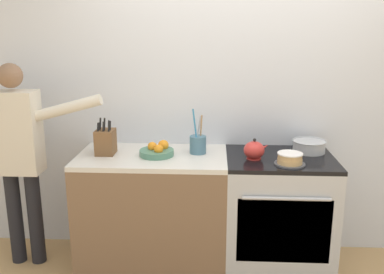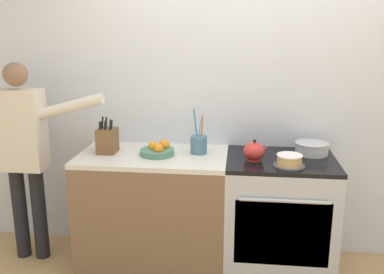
% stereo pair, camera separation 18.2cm
% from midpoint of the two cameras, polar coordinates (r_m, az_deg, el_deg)
% --- Properties ---
extents(wall_back, '(8.00, 0.04, 2.60)m').
position_cam_midpoint_polar(wall_back, '(3.39, 5.07, 5.76)').
color(wall_back, silver).
rests_on(wall_back, ground_plane).
extents(counter_cabinet, '(1.11, 0.64, 0.89)m').
position_cam_midpoint_polar(counter_cabinet, '(3.36, -6.74, -9.67)').
color(counter_cabinet, brown).
rests_on(counter_cabinet, ground_plane).
extents(stove_range, '(0.79, 0.67, 0.89)m').
position_cam_midpoint_polar(stove_range, '(3.33, 9.77, -9.97)').
color(stove_range, '#B7BABF').
rests_on(stove_range, ground_plane).
extents(layer_cake, '(0.21, 0.21, 0.08)m').
position_cam_midpoint_polar(layer_cake, '(3.00, 11.23, -2.93)').
color(layer_cake, '#4C4C51').
rests_on(layer_cake, stove_range).
extents(tea_kettle, '(0.18, 0.15, 0.15)m').
position_cam_midpoint_polar(tea_kettle, '(3.09, 6.65, -1.78)').
color(tea_kettle, red).
rests_on(tea_kettle, stove_range).
extents(mixing_bowl, '(0.25, 0.25, 0.09)m').
position_cam_midpoint_polar(mixing_bowl, '(3.33, 13.84, -1.20)').
color(mixing_bowl, '#B7BABF').
rests_on(mixing_bowl, stove_range).
extents(knife_block, '(0.14, 0.16, 0.27)m').
position_cam_midpoint_polar(knife_block, '(3.26, -13.04, -0.61)').
color(knife_block, brown).
rests_on(knife_block, counter_cabinet).
extents(utensil_crock, '(0.12, 0.12, 0.34)m').
position_cam_midpoint_polar(utensil_crock, '(3.20, -0.84, -0.94)').
color(utensil_crock, '#477084').
rests_on(utensil_crock, counter_cabinet).
extents(fruit_bowl, '(0.25, 0.25, 0.11)m').
position_cam_midpoint_polar(fruit_bowl, '(3.17, -6.29, -1.87)').
color(fruit_bowl, '#4C7F66').
rests_on(fruit_bowl, counter_cabinet).
extents(person_baker, '(0.91, 0.20, 1.56)m').
position_cam_midpoint_polar(person_baker, '(3.47, -23.48, -1.49)').
color(person_baker, black).
rests_on(person_baker, ground_plane).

